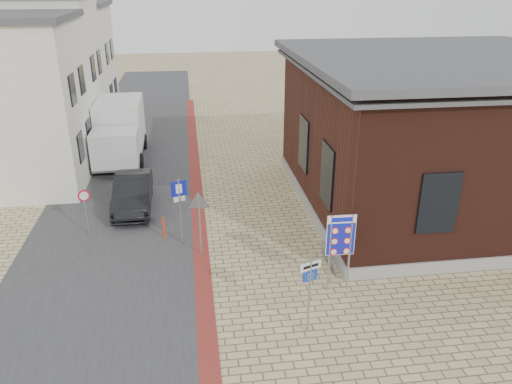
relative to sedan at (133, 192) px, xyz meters
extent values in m
plane|color=tan|center=(4.90, -8.20, -0.75)|extent=(120.00, 120.00, 0.00)
cube|color=#38383A|center=(-0.60, 6.80, -0.74)|extent=(7.00, 60.00, 0.02)
cube|color=maroon|center=(2.90, 1.80, -0.74)|extent=(0.60, 40.00, 0.02)
cube|color=gray|center=(13.90, -1.20, -0.50)|extent=(12.15, 12.15, 0.50)
cube|color=#411C15|center=(13.90, -1.20, 2.75)|extent=(12.00, 12.00, 6.00)
cube|color=#4A4A4F|center=(13.90, -1.20, 5.90)|extent=(13.00, 13.00, 0.30)
cube|color=#4A4A4F|center=(13.90, -1.20, 5.50)|extent=(12.70, 12.70, 0.15)
cube|color=black|center=(7.88, -4.20, 2.05)|extent=(0.12, 1.60, 2.40)
cube|color=black|center=(7.88, -0.20, 2.05)|extent=(0.12, 1.60, 2.40)
cube|color=black|center=(10.90, -7.22, 2.05)|extent=(1.40, 0.12, 2.20)
cube|color=white|center=(-6.10, 3.80, 3.25)|extent=(7.00, 6.00, 8.00)
cube|color=black|center=(-2.58, 2.60, 1.45)|extent=(0.10, 1.10, 1.40)
cube|color=black|center=(-2.58, 5.00, 1.45)|extent=(0.10, 1.10, 1.40)
cube|color=black|center=(-2.58, 2.60, 4.25)|extent=(0.10, 1.10, 1.40)
cube|color=black|center=(-2.58, 5.00, 4.25)|extent=(0.10, 1.10, 1.40)
cube|color=white|center=(-6.10, 9.80, 3.65)|extent=(7.00, 6.00, 8.80)
cube|color=black|center=(-2.58, 8.60, 1.45)|extent=(0.10, 1.10, 1.40)
cube|color=black|center=(-2.58, 11.00, 1.45)|extent=(0.10, 1.10, 1.40)
cube|color=black|center=(-2.58, 8.60, 4.25)|extent=(0.10, 1.10, 1.40)
cube|color=black|center=(-2.58, 11.00, 4.25)|extent=(0.10, 1.10, 1.40)
cube|color=white|center=(-6.10, 15.80, 3.25)|extent=(7.00, 6.00, 8.00)
cube|color=#4A4A4F|center=(-6.10, 15.80, 7.40)|extent=(7.40, 6.40, 0.30)
cube|color=black|center=(-2.58, 14.60, 1.45)|extent=(0.10, 1.10, 1.40)
cube|color=black|center=(-2.58, 17.00, 1.45)|extent=(0.10, 1.10, 1.40)
cube|color=black|center=(-2.58, 14.60, 4.25)|extent=(0.10, 1.10, 1.40)
cube|color=black|center=(-2.58, 17.00, 4.25)|extent=(0.10, 1.10, 1.40)
torus|color=slate|center=(7.55, -6.60, -0.47)|extent=(0.04, 0.60, 0.60)
torus|color=slate|center=(7.55, -6.30, -0.47)|extent=(0.04, 0.60, 0.60)
torus|color=slate|center=(7.55, -6.00, -0.47)|extent=(0.04, 0.60, 0.60)
torus|color=slate|center=(7.55, -5.70, -0.47)|extent=(0.04, 0.60, 0.60)
torus|color=slate|center=(7.55, -5.40, -0.47)|extent=(0.04, 0.60, 0.60)
cube|color=slate|center=(7.55, -6.00, -0.73)|extent=(0.08, 1.60, 0.04)
imported|color=black|center=(0.00, 0.00, 0.00)|extent=(1.67, 4.61, 1.51)
cube|color=slate|center=(-1.27, 6.83, -0.24)|extent=(2.48, 6.23, 0.29)
cube|color=silver|center=(-1.25, 4.65, 0.68)|extent=(2.43, 1.98, 1.84)
cube|color=black|center=(-1.24, 3.79, 1.03)|extent=(2.18, 0.10, 0.92)
cube|color=silver|center=(-1.29, 7.87, 1.26)|extent=(2.57, 4.16, 2.53)
cylinder|color=black|center=(-2.46, 4.98, -0.29)|extent=(0.30, 0.92, 0.92)
cylinder|color=black|center=(-0.05, 5.01, -0.29)|extent=(0.30, 0.92, 0.92)
cylinder|color=black|center=(-2.50, 8.66, -0.29)|extent=(0.30, 0.92, 0.92)
cylinder|color=black|center=(-0.09, 8.69, -0.29)|extent=(0.30, 0.92, 0.92)
cylinder|color=gray|center=(7.06, -7.69, 0.65)|extent=(0.07, 0.07, 2.82)
cylinder|color=gray|center=(7.74, -7.71, 0.65)|extent=(0.07, 0.07, 2.82)
cube|color=white|center=(7.40, -7.70, 1.33)|extent=(0.96, 0.07, 1.45)
cube|color=#101CC3|center=(7.40, -7.70, 1.33)|extent=(0.92, 0.07, 1.41)
cube|color=white|center=(7.40, -7.70, 1.92)|extent=(0.92, 0.08, 0.27)
cylinder|color=gray|center=(5.90, -9.70, 0.53)|extent=(0.07, 0.07, 2.56)
cube|color=silver|center=(5.90, -9.70, 1.53)|extent=(0.66, 0.27, 0.25)
cube|color=#0F38B7|center=(5.90, -9.70, 1.20)|extent=(0.45, 0.20, 0.31)
cylinder|color=gray|center=(2.19, -3.70, 0.62)|extent=(0.07, 0.07, 2.75)
cube|color=#0D17A6|center=(2.19, -3.70, 1.61)|extent=(0.59, 0.20, 0.61)
cube|color=white|center=(2.19, -3.70, 1.17)|extent=(0.43, 0.16, 0.20)
cylinder|color=gray|center=(2.90, -4.70, 0.51)|extent=(0.07, 0.07, 2.52)
cylinder|color=gray|center=(-1.60, -2.56, 0.27)|extent=(0.07, 0.07, 2.04)
cylinder|color=red|center=(-1.60, -2.56, 1.05)|extent=(0.47, 0.19, 0.48)
cylinder|color=#FF3B0D|center=(1.47, -3.20, -0.29)|extent=(0.11, 0.11, 0.94)
camera|label=1|loc=(2.71, -21.49, 9.03)|focal=35.00mm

